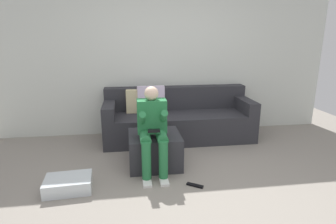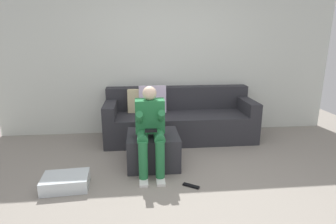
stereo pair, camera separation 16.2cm
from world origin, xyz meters
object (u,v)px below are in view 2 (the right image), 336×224
ottoman (153,149)px  storage_bin (66,182)px  couch_sectional (178,119)px  remote_near_ottoman (191,186)px  person_seated (150,126)px

ottoman → storage_bin: (-1.00, -0.51, -0.14)m
couch_sectional → remote_near_ottoman: (-0.07, -1.60, -0.31)m
couch_sectional → storage_bin: 2.10m
storage_bin → remote_near_ottoman: bearing=-4.8°
couch_sectional → storage_bin: (-1.47, -1.48, -0.25)m
person_seated → remote_near_ottoman: (0.43, -0.44, -0.58)m
remote_near_ottoman → storage_bin: bearing=-150.8°
couch_sectional → ottoman: bearing=-115.5°
couch_sectional → remote_near_ottoman: 1.63m
person_seated → remote_near_ottoman: person_seated is taller
person_seated → remote_near_ottoman: 0.85m
person_seated → storage_bin: size_ratio=2.14×
storage_bin → remote_near_ottoman: (1.40, -0.12, -0.06)m
person_seated → couch_sectional: bearing=66.5°
couch_sectional → storage_bin: bearing=-134.8°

